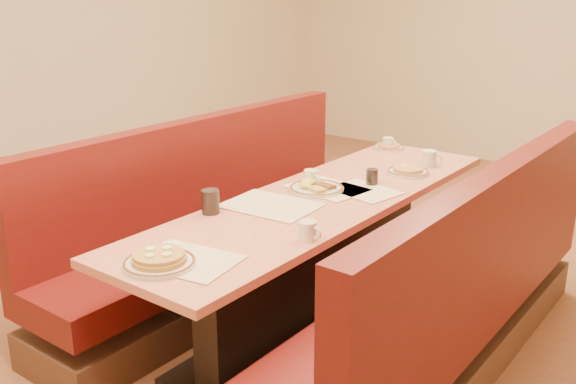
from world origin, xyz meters
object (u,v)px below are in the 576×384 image
Objects in this scene: booth_right at (451,306)px; pancake_plate at (159,261)px; coffee_mug_a at (308,231)px; soda_tumbler_mid at (372,177)px; eggs_plate at (316,187)px; coffee_mug_d at (388,143)px; soda_tumbler_near at (210,202)px; diner_table at (321,264)px; booth_left at (220,235)px; coffee_mug_b at (312,178)px; coffee_mug_c at (429,158)px.

pancake_plate is at bearing -124.76° from booth_right.
pancake_plate is (-0.75, -1.08, 0.41)m from booth_right.
booth_right reaches higher than coffee_mug_a.
pancake_plate is 1.42m from soda_tumbler_mid.
soda_tumbler_mid is (-0.64, 0.34, 0.43)m from booth_right.
pancake_plate is 0.98× the size of eggs_plate.
coffee_mug_d reaches higher than eggs_plate.
coffee_mug_d is 0.87× the size of soda_tumbler_near.
diner_table is 1.00× the size of booth_left.
soda_tumbler_mid is at bearing 74.17° from diner_table.
booth_left is 1.00× the size of booth_right.
coffee_mug_b is 0.96× the size of soda_tumbler_near.
booth_right reaches higher than pancake_plate.
booth_right is 0.92m from eggs_plate.
soda_tumbler_mid is (0.32, -0.76, 0.00)m from coffee_mug_d.
eggs_plate is (-0.09, 0.07, 0.39)m from diner_table.
coffee_mug_b is (-0.07, 0.06, 0.03)m from eggs_plate.
pancake_plate is at bearing -114.53° from coffee_mug_c.
coffee_mug_c is 1.40× the size of soda_tumbler_mid.
coffee_mug_d is (0.51, 1.10, 0.43)m from booth_left.
eggs_plate is (-0.07, 1.15, -0.00)m from pancake_plate.
coffee_mug_d is (-0.51, 1.62, -0.00)m from coffee_mug_a.
soda_tumbler_mid is (0.11, 1.42, 0.02)m from pancake_plate.
eggs_plate is at bearing 5.98° from booth_left.
booth_right is 1.00m from coffee_mug_b.
coffee_mug_a is at bearing -26.98° from booth_left.
coffee_mug_c is (0.26, 0.81, 0.03)m from eggs_plate.
pancake_plate is at bearing -56.53° from booth_left.
diner_table is 0.74m from soda_tumbler_near.
soda_tumbler_mid reaches higher than coffee_mug_a.
coffee_mug_c is (-0.11, 1.39, 0.01)m from coffee_mug_a.
pancake_plate is 2.77× the size of coffee_mug_d.
coffee_mug_d is at bearing 115.86° from coffee_mug_b.
booth_left is 21.37× the size of soda_tumbler_near.
coffee_mug_a reaches higher than eggs_plate.
booth_right is 22.94× the size of coffee_mug_a.
booth_left is at bearing 180.00° from diner_table.
coffee_mug_d is at bearing 109.00° from coffee_mug_a.
diner_table is at bearing -105.83° from soda_tumbler_mid.
coffee_mug_c reaches higher than eggs_plate.
soda_tumbler_near is (-1.01, -0.52, 0.45)m from booth_right.
booth_right is 21.37× the size of soda_tumbler_near.
eggs_plate is at bearing -124.18° from soda_tumbler_mid.
eggs_plate is 0.62m from soda_tumbler_near.
pancake_plate is 1.97m from coffee_mug_c.
coffee_mug_a is (0.37, -0.58, 0.03)m from eggs_plate.
coffee_mug_b is at bearing -132.74° from coffee_mug_c.
booth_right reaches higher than coffee_mug_c.
coffee_mug_c reaches higher than coffee_mug_b.
soda_tumbler_mid is (0.10, 0.34, 0.42)m from diner_table.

